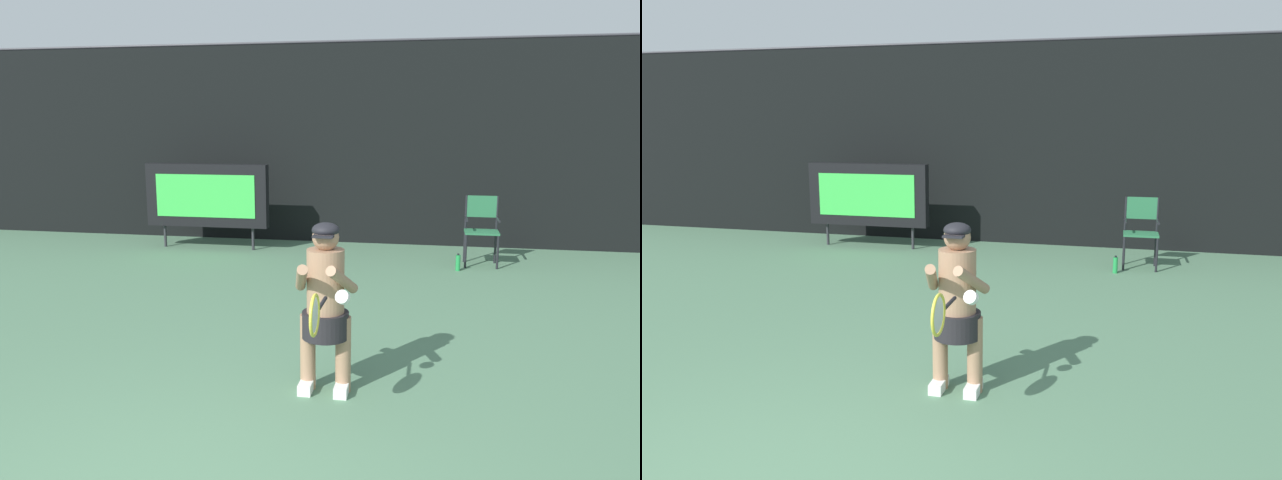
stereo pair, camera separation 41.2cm
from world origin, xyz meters
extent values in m
cube|color=black|center=(0.00, 8.50, 1.80)|extent=(18.00, 0.12, 3.60)
cylinder|color=#38383D|center=(0.00, 8.50, 3.63)|extent=(18.00, 0.05, 0.05)
cube|color=black|center=(-2.41, 7.44, 0.95)|extent=(2.20, 0.20, 1.10)
cube|color=#3ED44E|center=(-2.41, 7.34, 0.95)|extent=(1.80, 0.01, 0.75)
cylinder|color=#2D2D33|center=(-3.23, 7.44, 0.20)|extent=(0.05, 0.05, 0.40)
cylinder|color=#2D2D33|center=(-1.58, 7.44, 0.20)|extent=(0.05, 0.05, 0.40)
cylinder|color=black|center=(2.03, 6.76, 0.26)|extent=(0.04, 0.04, 0.52)
cylinder|color=black|center=(2.51, 6.76, 0.26)|extent=(0.04, 0.04, 0.52)
cylinder|color=black|center=(2.03, 7.16, 0.26)|extent=(0.04, 0.04, 0.52)
cylinder|color=black|center=(2.51, 7.16, 0.26)|extent=(0.04, 0.04, 0.52)
cube|color=#286842|center=(2.27, 6.96, 0.54)|extent=(0.52, 0.44, 0.03)
cylinder|color=black|center=(2.03, 7.16, 0.80)|extent=(0.04, 0.04, 0.56)
cylinder|color=black|center=(2.51, 7.16, 0.80)|extent=(0.04, 0.04, 0.56)
cube|color=#286842|center=(2.27, 7.16, 0.91)|extent=(0.48, 0.02, 0.34)
cylinder|color=black|center=(2.03, 6.96, 0.74)|extent=(0.04, 0.44, 0.04)
cylinder|color=black|center=(2.51, 6.96, 0.74)|extent=(0.04, 0.44, 0.04)
cylinder|color=green|center=(1.92, 6.55, 0.12)|extent=(0.07, 0.07, 0.24)
cylinder|color=black|center=(1.92, 6.55, 0.25)|extent=(0.03, 0.03, 0.03)
cube|color=white|center=(0.53, 1.99, 0.04)|extent=(0.11, 0.26, 0.09)
cube|color=white|center=(0.83, 1.99, 0.04)|extent=(0.11, 0.26, 0.09)
cylinder|color=#A37A5B|center=(0.53, 2.04, 0.33)|extent=(0.13, 0.13, 0.65)
cylinder|color=#A37A5B|center=(0.83, 2.04, 0.33)|extent=(0.13, 0.13, 0.65)
cylinder|color=black|center=(0.68, 2.04, 0.57)|extent=(0.39, 0.39, 0.22)
cylinder|color=#A37A5B|center=(0.68, 2.04, 0.93)|extent=(0.31, 0.31, 0.56)
sphere|color=#A37A5B|center=(0.68, 2.04, 1.31)|extent=(0.22, 0.22, 0.22)
ellipsoid|color=black|center=(0.68, 2.04, 1.37)|extent=(0.22, 0.22, 0.12)
cube|color=black|center=(0.68, 1.94, 1.34)|extent=(0.17, 0.12, 0.02)
cylinder|color=#A37A5B|center=(0.52, 1.87, 1.01)|extent=(0.20, 0.50, 0.32)
cylinder|color=#A37A5B|center=(0.85, 1.87, 1.01)|extent=(0.20, 0.50, 0.32)
cylinder|color=white|center=(0.87, 1.75, 0.90)|extent=(0.13, 0.12, 0.12)
cylinder|color=black|center=(0.72, 1.65, 0.88)|extent=(0.03, 0.28, 0.03)
torus|color=yellow|center=(0.72, 1.35, 0.88)|extent=(0.02, 0.31, 0.31)
ellipsoid|color=silver|center=(0.72, 1.35, 0.88)|extent=(0.01, 0.26, 0.26)
camera|label=1|loc=(1.53, -2.73, 2.22)|focal=34.37mm
camera|label=2|loc=(1.93, -2.64, 2.22)|focal=34.37mm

